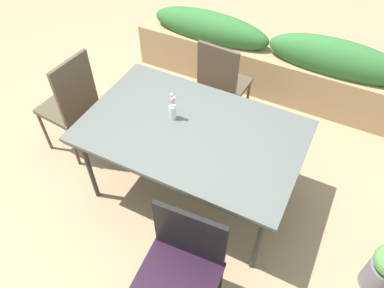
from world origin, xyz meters
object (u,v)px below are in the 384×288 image
(chair_near_right, at_px, (180,268))
(flower_vase, at_px, (173,109))
(dining_table, at_px, (192,134))
(chair_end_left, at_px, (71,102))
(planter_box, at_px, (267,61))
(chair_far_side, at_px, (222,82))

(chair_near_right, relative_size, flower_vase, 3.79)
(flower_vase, bearing_deg, dining_table, -14.35)
(chair_end_left, bearing_deg, planter_box, -32.23)
(chair_near_right, relative_size, planter_box, 0.30)
(chair_near_right, xyz_separation_m, chair_end_left, (-1.52, 0.86, 0.07))
(chair_far_side, height_order, planter_box, chair_far_side)
(dining_table, distance_m, planter_box, 1.66)
(dining_table, relative_size, planter_box, 0.54)
(dining_table, bearing_deg, chair_near_right, -67.47)
(dining_table, height_order, chair_near_right, chair_near_right)
(chair_end_left, height_order, flower_vase, chair_end_left)
(chair_near_right, height_order, flower_vase, flower_vase)
(dining_table, xyz_separation_m, planter_box, (0.08, 1.62, -0.34))
(dining_table, height_order, chair_end_left, chair_end_left)
(dining_table, xyz_separation_m, chair_near_right, (0.36, -0.86, -0.21))
(dining_table, bearing_deg, chair_end_left, -179.63)
(chair_far_side, bearing_deg, chair_near_right, -70.60)
(dining_table, distance_m, chair_near_right, 0.96)
(chair_far_side, bearing_deg, planter_box, 77.81)
(chair_near_right, bearing_deg, chair_far_side, -78.13)
(chair_near_right, distance_m, flower_vase, 1.11)
(planter_box, bearing_deg, dining_table, -92.88)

